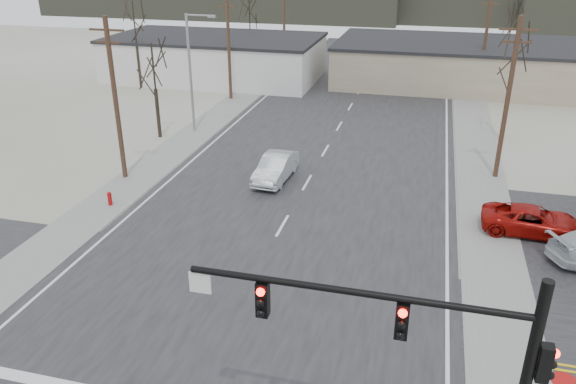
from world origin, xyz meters
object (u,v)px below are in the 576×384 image
(traffic_signal_mast, at_px, (445,358))
(sedan_crossing, at_px, (276,168))
(car_far_a, at_px, (358,73))
(fire_hydrant, at_px, (110,199))
(car_far_b, at_px, (383,52))
(car_parked_red, at_px, (533,221))

(traffic_signal_mast, xyz_separation_m, sedan_crossing, (-9.92, 20.20, -3.83))
(sedan_crossing, bearing_deg, car_far_a, 91.24)
(fire_hydrant, height_order, car_far_b, car_far_b)
(car_far_b, height_order, car_parked_red, car_parked_red)
(car_far_b, relative_size, car_parked_red, 0.79)
(traffic_signal_mast, distance_m, sedan_crossing, 22.83)
(fire_hydrant, xyz_separation_m, car_far_b, (10.72, 48.00, 0.28))
(sedan_crossing, bearing_deg, fire_hydrant, -140.22)
(traffic_signal_mast, relative_size, car_far_b, 2.21)
(traffic_signal_mast, bearing_deg, car_parked_red, 73.88)
(car_far_b, xyz_separation_m, car_parked_red, (12.18, -45.57, 0.01))
(car_far_b, bearing_deg, car_parked_red, -78.05)
(sedan_crossing, height_order, car_far_a, sedan_crossing)
(car_parked_red, bearing_deg, car_far_a, 25.49)
(car_far_a, distance_m, car_parked_red, 35.52)
(fire_hydrant, xyz_separation_m, car_far_a, (9.31, 35.25, 0.26))
(sedan_crossing, xyz_separation_m, car_far_a, (1.15, 29.25, -0.13))
(car_far_b, bearing_deg, traffic_signal_mast, -86.25)
(fire_hydrant, relative_size, car_far_a, 0.19)
(traffic_signal_mast, distance_m, car_far_b, 62.76)
(fire_hydrant, height_order, car_parked_red, car_parked_red)
(car_far_a, bearing_deg, traffic_signal_mast, 115.72)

